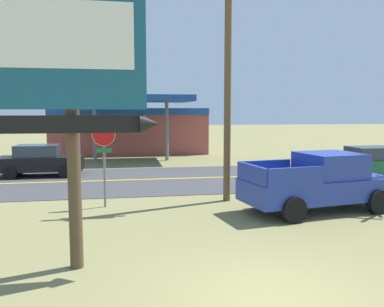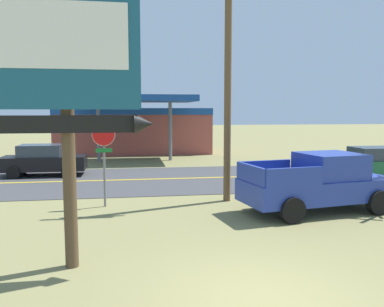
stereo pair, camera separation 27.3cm
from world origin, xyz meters
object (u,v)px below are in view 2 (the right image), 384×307
object	(u,v)px
stop_sign	(104,150)
car_black_mid_lane	(43,160)
motel_sign	(68,76)
gas_station	(134,129)
utility_pole	(228,57)
car_green_near_lane	(373,164)
pickup_blue_parked_on_lawn	(320,183)

from	to	relation	value
stop_sign	car_black_mid_lane	world-z (taller)	stop_sign
motel_sign	gas_station	xyz separation A→B (m)	(1.57, 24.25, -2.12)
stop_sign	utility_pole	bearing A→B (deg)	3.04
gas_station	car_black_mid_lane	size ratio (longest dim) A/B	2.86
motel_sign	car_black_mid_lane	bearing A→B (deg)	104.03
gas_station	car_green_near_lane	bearing A→B (deg)	-53.70
gas_station	motel_sign	bearing A→B (deg)	-93.71
motel_sign	utility_pole	world-z (taller)	utility_pole
car_green_near_lane	car_black_mid_lane	distance (m)	16.53
stop_sign	utility_pole	distance (m)	5.57
stop_sign	car_green_near_lane	bearing A→B (deg)	15.04
utility_pole	pickup_blue_parked_on_lawn	world-z (taller)	utility_pole
car_green_near_lane	car_black_mid_lane	world-z (taller)	same
motel_sign	car_black_mid_lane	xyz separation A→B (m)	(-3.24, 12.96, -3.23)
motel_sign	car_green_near_lane	bearing A→B (deg)	34.98
utility_pole	car_green_near_lane	xyz separation A→B (m)	(8.01, 3.12, -4.51)
stop_sign	gas_station	xyz separation A→B (m)	(1.25, 18.65, -0.08)
pickup_blue_parked_on_lawn	car_green_near_lane	world-z (taller)	pickup_blue_parked_on_lawn
stop_sign	pickup_blue_parked_on_lawn	world-z (taller)	stop_sign
utility_pole	car_green_near_lane	distance (m)	9.70
car_black_mid_lane	utility_pole	bearing A→B (deg)	-41.54
motel_sign	stop_sign	bearing A→B (deg)	86.75
utility_pole	car_black_mid_lane	world-z (taller)	utility_pole
stop_sign	car_green_near_lane	distance (m)	12.98
motel_sign	pickup_blue_parked_on_lawn	distance (m)	8.95
gas_station	utility_pole	bearing A→B (deg)	-80.07
utility_pole	stop_sign	bearing A→B (deg)	-176.96
car_green_near_lane	car_black_mid_lane	bearing A→B (deg)	166.00
motel_sign	pickup_blue_parked_on_lawn	bearing A→B (deg)	26.96
motel_sign	car_green_near_lane	distance (m)	15.96
car_green_near_lane	pickup_blue_parked_on_lawn	bearing A→B (deg)	-135.91
stop_sign	car_green_near_lane	size ratio (longest dim) A/B	0.70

